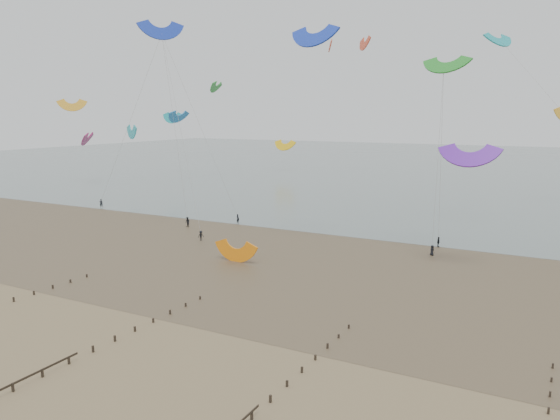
{
  "coord_description": "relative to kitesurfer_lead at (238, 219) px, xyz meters",
  "views": [
    {
      "loc": [
        40.04,
        -35.89,
        20.82
      ],
      "look_at": [
        5.73,
        28.0,
        8.0
      ],
      "focal_mm": 35.0,
      "sensor_mm": 36.0,
      "label": 1
    }
  ],
  "objects": [
    {
      "name": "kitesurfers",
      "position": [
        39.82,
        -2.97,
        -0.03
      ],
      "size": [
        135.56,
        21.12,
        1.9
      ],
      "color": "black",
      "rests_on": "ground"
    },
    {
      "name": "ground",
      "position": [
        15.86,
        -51.01,
        -0.91
      ],
      "size": [
        500.0,
        500.0,
        0.0
      ],
      "primitive_type": "plane",
      "color": "brown",
      "rests_on": "ground"
    },
    {
      "name": "kitesurfer_lead",
      "position": [
        0.0,
        0.0,
        0.0
      ],
      "size": [
        0.76,
        0.61,
        1.82
      ],
      "primitive_type": "imported",
      "rotation": [
        0.0,
        0.0,
        2.84
      ],
      "color": "black",
      "rests_on": "ground"
    },
    {
      "name": "grounded_kite",
      "position": [
        14.67,
        -23.51,
        -0.91
      ],
      "size": [
        6.08,
        4.82,
        3.27
      ],
      "primitive_type": null,
      "rotation": [
        1.54,
        0.0,
        -0.03
      ],
      "color": "orange",
      "rests_on": "ground"
    },
    {
      "name": "sea_and_shore",
      "position": [
        11.78,
        -16.61,
        -0.9
      ],
      "size": [
        500.0,
        665.0,
        0.03
      ],
      "color": "#475654",
      "rests_on": "ground"
    },
    {
      "name": "kites_airborne",
      "position": [
        2.57,
        41.65,
        21.69
      ],
      "size": [
        232.08,
        128.51,
        42.43
      ],
      "color": "#A31C5B",
      "rests_on": "ground"
    }
  ]
}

